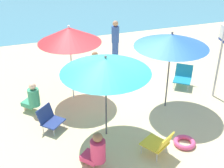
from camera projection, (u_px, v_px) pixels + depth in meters
ground_plane at (115, 116)px, 7.81m from camera, size 40.00×40.00×0.00m
umbrella_red at (69, 35)px, 7.76m from camera, size 1.67×1.67×2.14m
umbrella_teal at (106, 65)px, 6.30m from camera, size 1.96×1.96×2.02m
umbrella_blue at (172, 40)px, 7.35m from camera, size 1.86×1.86×2.12m
beach_chair_a at (49, 118)px, 7.21m from camera, size 0.70×0.70×0.57m
beach_chair_b at (183, 76)px, 9.14m from camera, size 0.77×0.79×0.62m
beach_chair_c at (159, 143)px, 6.35m from camera, size 0.70×0.73×0.61m
person_a at (95, 65)px, 9.50m from camera, size 0.38×0.55×0.92m
person_b at (115, 43)px, 10.22m from camera, size 0.26×0.26×1.59m
person_c at (32, 98)px, 7.79m from camera, size 0.51×0.51×0.88m
person_d at (96, 151)px, 6.00m from camera, size 0.51×0.52×0.88m
warning_sign at (221, 51)px, 8.06m from camera, size 0.11×0.47×2.12m
swim_ring at (184, 142)px, 6.80m from camera, size 0.50×0.50×0.11m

